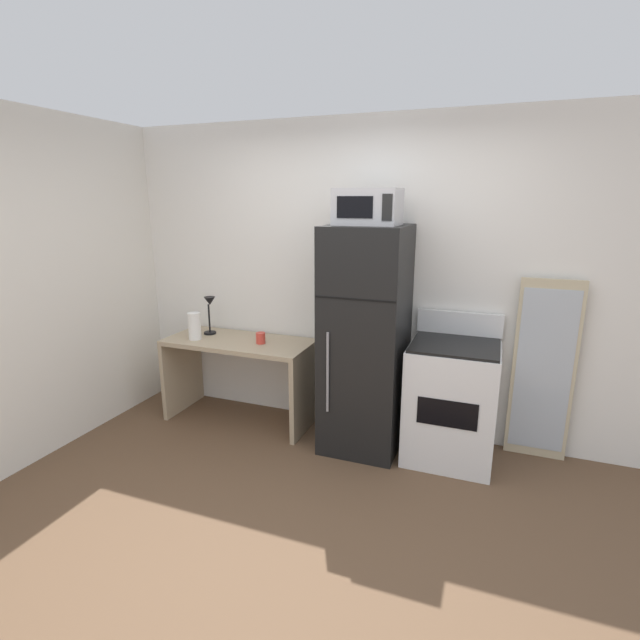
{
  "coord_description": "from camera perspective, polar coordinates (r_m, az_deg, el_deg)",
  "views": [
    {
      "loc": [
        1.04,
        -2.13,
        1.95
      ],
      "look_at": [
        -0.18,
        1.1,
        1.07
      ],
      "focal_mm": 26.5,
      "sensor_mm": 36.0,
      "label": 1
    }
  ],
  "objects": [
    {
      "name": "leaning_mirror",
      "position": [
        3.94,
        25.35,
        -5.6
      ],
      "size": [
        0.44,
        0.03,
        1.4
      ],
      "color": "#C6B793",
      "rests_on": "ground"
    },
    {
      "name": "paper_towel_roll",
      "position": [
        4.3,
        -14.91,
        -0.71
      ],
      "size": [
        0.11,
        0.11,
        0.24
      ],
      "primitive_type": "cylinder",
      "color": "white",
      "rests_on": "desk"
    },
    {
      "name": "wall_back_white",
      "position": [
        4.02,
        5.48,
        4.97
      ],
      "size": [
        5.0,
        0.1,
        2.6
      ],
      "primitive_type": "cube",
      "color": "white",
      "rests_on": "ground"
    },
    {
      "name": "microwave",
      "position": [
        3.54,
        5.82,
        13.44
      ],
      "size": [
        0.46,
        0.35,
        0.26
      ],
      "color": "#B7B7BC",
      "rests_on": "refrigerator"
    },
    {
      "name": "desk",
      "position": [
        4.29,
        -9.66,
        -5.16
      ],
      "size": [
        1.3,
        0.58,
        0.75
      ],
      "color": "tan",
      "rests_on": "ground"
    },
    {
      "name": "refrigerator",
      "position": [
        3.71,
        5.51,
        -2.42
      ],
      "size": [
        0.6,
        0.68,
        1.77
      ],
      "color": "black",
      "rests_on": "ground"
    },
    {
      "name": "desk_lamp",
      "position": [
        4.39,
        -13.17,
        1.31
      ],
      "size": [
        0.14,
        0.12,
        0.35
      ],
      "color": "black",
      "rests_on": "desk"
    },
    {
      "name": "ground_plane",
      "position": [
        3.07,
        -4.52,
        -25.15
      ],
      "size": [
        12.0,
        12.0,
        0.0
      ],
      "primitive_type": "plane",
      "color": "brown"
    },
    {
      "name": "oven_range",
      "position": [
        3.78,
        15.56,
        -9.36
      ],
      "size": [
        0.65,
        0.61,
        1.1
      ],
      "color": "white",
      "rests_on": "ground"
    },
    {
      "name": "coffee_mug",
      "position": [
        4.09,
        -7.18,
        -2.17
      ],
      "size": [
        0.08,
        0.08,
        0.09
      ],
      "primitive_type": "cylinder",
      "color": "#D83F33",
      "rests_on": "desk"
    }
  ]
}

